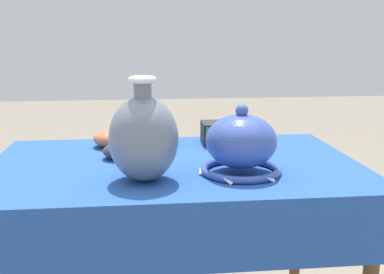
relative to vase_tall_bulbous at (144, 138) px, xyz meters
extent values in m
cylinder|color=brown|center=(-0.43, 0.50, -0.52)|extent=(0.04, 0.04, 0.72)
cylinder|color=brown|center=(0.63, 0.50, -0.52)|extent=(0.04, 0.04, 0.72)
cube|color=brown|center=(0.10, 0.18, -0.14)|extent=(1.15, 0.73, 0.03)
cube|color=#234C9E|center=(0.10, 0.18, -0.13)|extent=(1.17, 0.75, 0.01)
cube|color=#234C9E|center=(0.10, -0.19, -0.22)|extent=(1.17, 0.01, 0.19)
ellipsoid|color=slate|center=(0.00, 0.00, 0.00)|extent=(0.19, 0.19, 0.24)
cylinder|color=slate|center=(0.00, 0.00, 0.14)|extent=(0.05, 0.05, 0.05)
torus|color=white|center=(0.00, 0.00, 0.16)|extent=(0.08, 0.08, 0.02)
torus|color=#3851A8|center=(0.28, 0.04, -0.11)|extent=(0.24, 0.24, 0.02)
ellipsoid|color=#3851A8|center=(0.28, 0.04, -0.03)|extent=(0.21, 0.21, 0.16)
sphere|color=#3851A8|center=(0.28, 0.04, 0.06)|extent=(0.04, 0.04, 0.04)
cone|color=white|center=(0.40, 0.04, -0.11)|extent=(0.01, 0.03, 0.03)
cone|color=white|center=(0.34, 0.14, -0.11)|extent=(0.04, 0.03, 0.03)
cone|color=white|center=(0.22, 0.14, -0.11)|extent=(0.04, 0.03, 0.03)
cone|color=white|center=(0.16, 0.04, -0.11)|extent=(0.01, 0.03, 0.03)
cone|color=white|center=(0.22, -0.06, -0.11)|extent=(0.04, 0.03, 0.03)
cone|color=white|center=(0.34, -0.06, -0.11)|extent=(0.04, 0.03, 0.03)
cube|color=#232328|center=(0.28, 0.43, -0.08)|extent=(0.12, 0.12, 0.08)
cube|color=green|center=(0.28, 0.36, -0.08)|extent=(0.11, 0.01, 0.07)
ellipsoid|color=gold|center=(0.07, 0.44, -0.06)|extent=(0.11, 0.11, 0.12)
cylinder|color=gold|center=(0.07, 0.44, 0.00)|extent=(0.04, 0.04, 0.02)
ellipsoid|color=#2D2D33|center=(-0.08, 0.25, -0.10)|extent=(0.11, 0.11, 0.05)
ellipsoid|color=#BC6642|center=(-0.11, 0.42, -0.09)|extent=(0.13, 0.13, 0.06)
camera|label=1|loc=(-0.01, -1.30, 0.29)|focal=45.00mm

